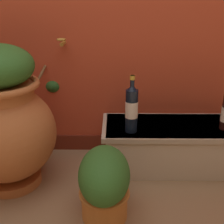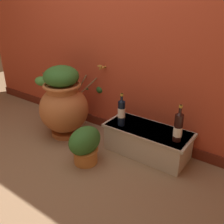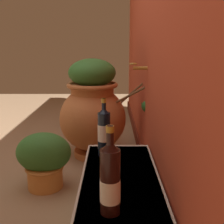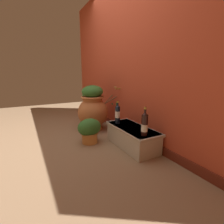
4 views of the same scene
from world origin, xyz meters
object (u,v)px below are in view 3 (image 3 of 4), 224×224
object	(u,v)px
terracotta_urn	(94,110)
potted_shrub	(44,159)
wine_bottle_middle	(110,179)
wine_bottle_left	(104,131)

from	to	relation	value
terracotta_urn	potted_shrub	bearing A→B (deg)	-27.85
wine_bottle_middle	potted_shrub	xyz separation A→B (m)	(-0.73, -0.44, -0.23)
terracotta_urn	wine_bottle_left	size ratio (longest dim) A/B	2.44
terracotta_urn	potted_shrub	size ratio (longest dim) A/B	2.22
potted_shrub	terracotta_urn	bearing A→B (deg)	152.15
wine_bottle_left	wine_bottle_middle	xyz separation A→B (m)	(0.58, 0.04, -0.01)
terracotta_urn	wine_bottle_left	distance (m)	0.72
wine_bottle_left	potted_shrub	distance (m)	0.49
terracotta_urn	wine_bottle_middle	world-z (taller)	terracotta_urn
terracotta_urn	wine_bottle_left	world-z (taller)	terracotta_urn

